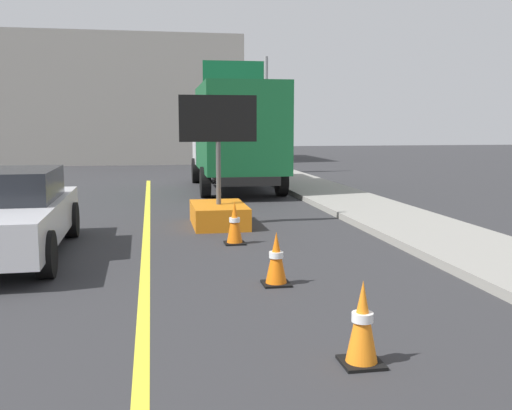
{
  "coord_description": "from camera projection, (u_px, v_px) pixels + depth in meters",
  "views": [
    {
      "loc": [
        0.13,
        1.52,
        2.08
      ],
      "look_at": [
        0.94,
        6.07,
        1.45
      ],
      "focal_mm": 40.91,
      "sensor_mm": 36.0,
      "label": 1
    }
  ],
  "objects": [
    {
      "name": "far_building_block",
      "position": [
        124.0,
        102.0,
        34.0
      ],
      "size": [
        12.96,
        7.83,
        6.91
      ],
      "primitive_type": "cube",
      "color": "gray",
      "rests_on": "ground"
    },
    {
      "name": "lane_center_stripe",
      "position": [
        141.0,
        389.0,
        4.63
      ],
      "size": [
        0.14,
        36.0,
        0.01
      ],
      "primitive_type": "cube",
      "color": "yellow",
      "rests_on": "ground"
    },
    {
      "name": "highway_guide_sign",
      "position": [
        248.0,
        94.0,
        24.88
      ],
      "size": [
        2.79,
        0.18,
        5.0
      ],
      "color": "gray",
      "rests_on": "ground"
    },
    {
      "name": "traffic_cone_curbside",
      "position": [
        235.0,
        223.0,
        10.28
      ],
      "size": [
        0.36,
        0.36,
        0.76
      ],
      "color": "black",
      "rests_on": "ground"
    },
    {
      "name": "traffic_cone_mid_lane",
      "position": [
        362.0,
        323.0,
        5.07
      ],
      "size": [
        0.36,
        0.36,
        0.76
      ],
      "color": "black",
      "rests_on": "ground"
    },
    {
      "name": "traffic_cone_far_lane",
      "position": [
        276.0,
        259.0,
        7.63
      ],
      "size": [
        0.36,
        0.36,
        0.71
      ],
      "color": "black",
      "rests_on": "ground"
    },
    {
      "name": "box_truck",
      "position": [
        235.0,
        134.0,
        18.79
      ],
      "size": [
        2.63,
        7.05,
        3.31
      ],
      "color": "black",
      "rests_on": "ground"
    },
    {
      "name": "arrow_board_trailer",
      "position": [
        219.0,
        203.0,
        12.18
      ],
      "size": [
        1.6,
        1.8,
        2.7
      ],
      "color": "orange",
      "rests_on": "ground"
    },
    {
      "name": "pickup_car",
      "position": [
        1.0,
        213.0,
        9.27
      ],
      "size": [
        2.08,
        4.6,
        1.38
      ],
      "color": "silver",
      "rests_on": "ground"
    }
  ]
}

